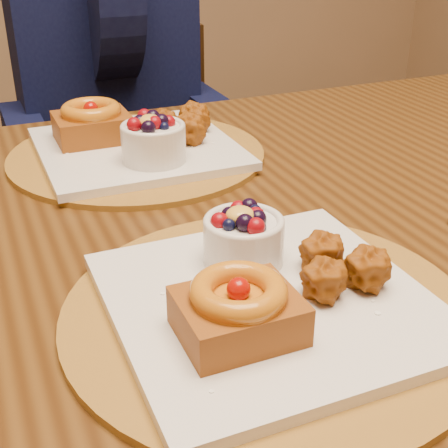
# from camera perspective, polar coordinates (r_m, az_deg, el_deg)

# --- Properties ---
(dining_table) EXTENTS (1.60, 0.90, 0.76)m
(dining_table) POSITION_cam_1_polar(r_m,az_deg,el_deg) (0.79, -3.23, -4.32)
(dining_table) COLOR #371D0A
(dining_table) RESTS_ON ground
(place_setting_near) EXTENTS (0.38, 0.38, 0.08)m
(place_setting_near) POSITION_cam_1_polar(r_m,az_deg,el_deg) (0.57, 3.79, -6.35)
(place_setting_near) COLOR brown
(place_setting_near) RESTS_ON dining_table
(place_setting_far) EXTENTS (0.38, 0.38, 0.09)m
(place_setting_far) POSITION_cam_1_polar(r_m,az_deg,el_deg) (0.94, -8.10, 7.40)
(place_setting_far) COLOR brown
(place_setting_far) RESTS_ON dining_table
(chair_far) EXTENTS (0.44, 0.44, 0.83)m
(chair_far) POSITION_cam_1_polar(r_m,az_deg,el_deg) (1.57, -7.79, 3.10)
(chair_far) COLOR black
(chair_far) RESTS_ON ground
(diner) EXTENTS (0.46, 0.46, 0.75)m
(diner) POSITION_cam_1_polar(r_m,az_deg,el_deg) (1.41, -10.86, 14.66)
(diner) COLOR black
(diner) RESTS_ON ground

